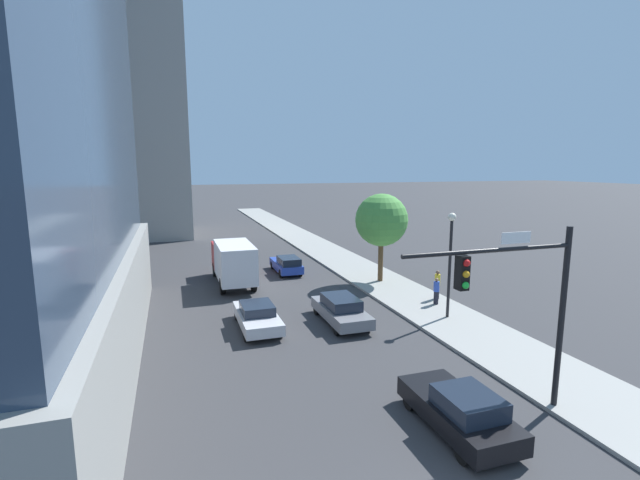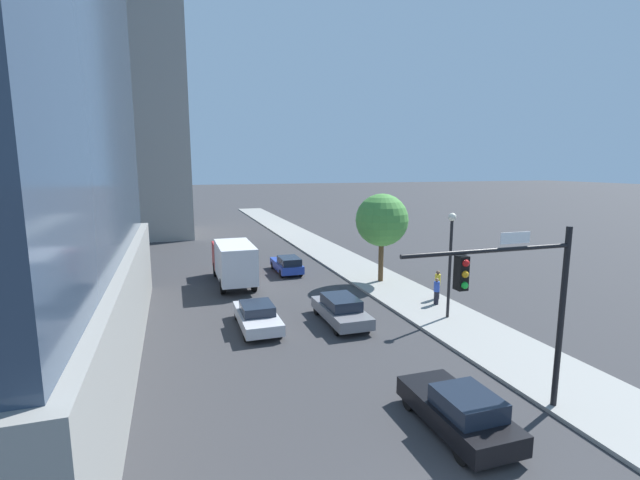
{
  "view_description": "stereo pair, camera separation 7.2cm",
  "coord_description": "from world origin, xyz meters",
  "px_view_note": "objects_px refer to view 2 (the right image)",
  "views": [
    {
      "loc": [
        -5.87,
        -6.47,
        8.35
      ],
      "look_at": [
        1.44,
        15.55,
        4.48
      ],
      "focal_mm": 25.08,
      "sensor_mm": 36.0,
      "label": 1
    },
    {
      "loc": [
        -5.8,
        -6.5,
        8.35
      ],
      "look_at": [
        1.44,
        15.55,
        4.48
      ],
      "focal_mm": 25.08,
      "sensor_mm": 36.0,
      "label": 2
    }
  ],
  "objects_px": {
    "street_lamp": "(451,250)",
    "car_gray": "(341,310)",
    "traffic_light_pole": "(518,290)",
    "car_blue": "(287,264)",
    "box_truck": "(234,260)",
    "pedestrian_blue_shirt": "(437,291)",
    "car_silver": "(257,316)",
    "street_tree": "(382,220)",
    "pedestrian_yellow_shirt": "(438,284)",
    "construction_building": "(113,74)",
    "car_black": "(459,410)"
  },
  "relations": [
    {
      "from": "pedestrian_yellow_shirt",
      "to": "car_blue",
      "type": "bearing_deg",
      "value": 125.01
    },
    {
      "from": "traffic_light_pole",
      "to": "car_gray",
      "type": "distance_m",
      "value": 11.23
    },
    {
      "from": "car_silver",
      "to": "pedestrian_yellow_shirt",
      "type": "relative_size",
      "value": 2.59
    },
    {
      "from": "construction_building",
      "to": "street_lamp",
      "type": "bearing_deg",
      "value": -62.52
    },
    {
      "from": "traffic_light_pole",
      "to": "pedestrian_yellow_shirt",
      "type": "relative_size",
      "value": 3.47
    },
    {
      "from": "car_blue",
      "to": "car_gray",
      "type": "bearing_deg",
      "value": -90.0
    },
    {
      "from": "pedestrian_yellow_shirt",
      "to": "car_gray",
      "type": "bearing_deg",
      "value": -166.1
    },
    {
      "from": "box_truck",
      "to": "pedestrian_blue_shirt",
      "type": "height_order",
      "value": "box_truck"
    },
    {
      "from": "car_blue",
      "to": "street_lamp",
      "type": "bearing_deg",
      "value": -66.55
    },
    {
      "from": "car_blue",
      "to": "box_truck",
      "type": "relative_size",
      "value": 0.59
    },
    {
      "from": "box_truck",
      "to": "car_black",
      "type": "bearing_deg",
      "value": -77.67
    },
    {
      "from": "street_lamp",
      "to": "pedestrian_yellow_shirt",
      "type": "xyz_separation_m",
      "value": [
        1.34,
        3.13,
        -2.84
      ]
    },
    {
      "from": "car_gray",
      "to": "car_silver",
      "type": "xyz_separation_m",
      "value": [
        -4.42,
        0.58,
        -0.06
      ]
    },
    {
      "from": "traffic_light_pole",
      "to": "street_lamp",
      "type": "distance_m",
      "value": 9.76
    },
    {
      "from": "car_silver",
      "to": "pedestrian_blue_shirt",
      "type": "bearing_deg",
      "value": 1.24
    },
    {
      "from": "traffic_light_pole",
      "to": "street_lamp",
      "type": "relative_size",
      "value": 1.09
    },
    {
      "from": "car_gray",
      "to": "traffic_light_pole",
      "type": "bearing_deg",
      "value": -78.81
    },
    {
      "from": "construction_building",
      "to": "car_silver",
      "type": "relative_size",
      "value": 9.14
    },
    {
      "from": "construction_building",
      "to": "car_gray",
      "type": "height_order",
      "value": "construction_building"
    },
    {
      "from": "traffic_light_pole",
      "to": "pedestrian_yellow_shirt",
      "type": "distance_m",
      "value": 13.58
    },
    {
      "from": "car_blue",
      "to": "car_silver",
      "type": "height_order",
      "value": "car_blue"
    },
    {
      "from": "car_blue",
      "to": "pedestrian_blue_shirt",
      "type": "xyz_separation_m",
      "value": [
        6.42,
        -11.05,
        0.26
      ]
    },
    {
      "from": "street_tree",
      "to": "car_silver",
      "type": "xyz_separation_m",
      "value": [
        -10.1,
        -6.29,
        -3.87
      ]
    },
    {
      "from": "street_tree",
      "to": "car_gray",
      "type": "relative_size",
      "value": 1.31
    },
    {
      "from": "car_black",
      "to": "pedestrian_blue_shirt",
      "type": "height_order",
      "value": "pedestrian_blue_shirt"
    },
    {
      "from": "car_blue",
      "to": "car_gray",
      "type": "relative_size",
      "value": 0.91
    },
    {
      "from": "street_lamp",
      "to": "street_tree",
      "type": "relative_size",
      "value": 0.91
    },
    {
      "from": "car_silver",
      "to": "car_gray",
      "type": "bearing_deg",
      "value": -7.48
    },
    {
      "from": "box_truck",
      "to": "pedestrian_blue_shirt",
      "type": "xyz_separation_m",
      "value": [
        10.84,
        -8.92,
        -0.79
      ]
    },
    {
      "from": "car_gray",
      "to": "car_silver",
      "type": "height_order",
      "value": "car_gray"
    },
    {
      "from": "construction_building",
      "to": "box_truck",
      "type": "bearing_deg",
      "value": -70.36
    },
    {
      "from": "traffic_light_pole",
      "to": "pedestrian_blue_shirt",
      "type": "height_order",
      "value": "traffic_light_pole"
    },
    {
      "from": "street_lamp",
      "to": "pedestrian_yellow_shirt",
      "type": "relative_size",
      "value": 3.18
    },
    {
      "from": "car_silver",
      "to": "pedestrian_yellow_shirt",
      "type": "bearing_deg",
      "value": 5.82
    },
    {
      "from": "street_lamp",
      "to": "car_silver",
      "type": "bearing_deg",
      "value": 169.12
    },
    {
      "from": "car_black",
      "to": "pedestrian_blue_shirt",
      "type": "bearing_deg",
      "value": 60.43
    },
    {
      "from": "car_black",
      "to": "street_tree",
      "type": "bearing_deg",
      "value": 71.91
    },
    {
      "from": "box_truck",
      "to": "street_tree",
      "type": "bearing_deg",
      "value": -15.8
    },
    {
      "from": "construction_building",
      "to": "car_silver",
      "type": "bearing_deg",
      "value": -75.09
    },
    {
      "from": "street_tree",
      "to": "car_black",
      "type": "distance_m",
      "value": 18.67
    },
    {
      "from": "street_lamp",
      "to": "car_gray",
      "type": "relative_size",
      "value": 1.2
    },
    {
      "from": "street_tree",
      "to": "car_blue",
      "type": "relative_size",
      "value": 1.43
    },
    {
      "from": "car_blue",
      "to": "car_silver",
      "type": "bearing_deg",
      "value": -111.39
    },
    {
      "from": "traffic_light_pole",
      "to": "street_lamp",
      "type": "bearing_deg",
      "value": 67.8
    },
    {
      "from": "street_lamp",
      "to": "car_silver",
      "type": "xyz_separation_m",
      "value": [
        -10.16,
        1.95,
        -3.24
      ]
    },
    {
      "from": "car_gray",
      "to": "pedestrian_blue_shirt",
      "type": "relative_size",
      "value": 2.99
    },
    {
      "from": "traffic_light_pole",
      "to": "street_tree",
      "type": "relative_size",
      "value": 1.0
    },
    {
      "from": "street_tree",
      "to": "pedestrian_blue_shirt",
      "type": "relative_size",
      "value": 3.91
    },
    {
      "from": "car_black",
      "to": "box_truck",
      "type": "height_order",
      "value": "box_truck"
    },
    {
      "from": "construction_building",
      "to": "car_silver",
      "type": "height_order",
      "value": "construction_building"
    }
  ]
}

